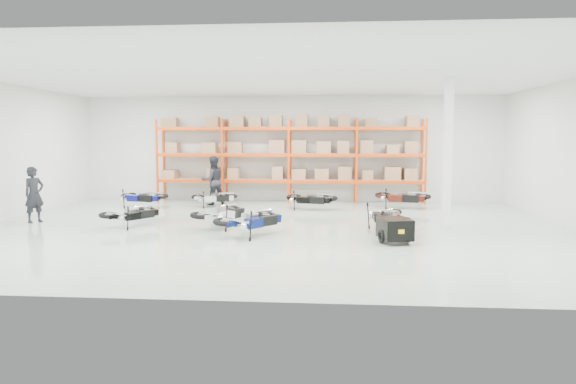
# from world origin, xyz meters

# --- Properties ---
(room) EXTENTS (18.00, 18.00, 18.00)m
(room) POSITION_xyz_m (0.00, 0.00, 2.25)
(room) COLOR #A6B9A7
(room) RESTS_ON ground
(pallet_rack) EXTENTS (11.28, 0.98, 3.62)m
(pallet_rack) POSITION_xyz_m (-0.00, 6.45, 2.26)
(pallet_rack) COLOR #DD400B
(pallet_rack) RESTS_ON ground
(structural_column) EXTENTS (0.25, 0.25, 4.50)m
(structural_column) POSITION_xyz_m (5.20, 0.50, 2.25)
(structural_column) COLOR white
(structural_column) RESTS_ON ground
(moto_blue_centre) EXTENTS (1.89, 2.05, 1.21)m
(moto_blue_centre) POSITION_xyz_m (-0.45, -1.33, 0.57)
(moto_blue_centre) COLOR #07134C
(moto_blue_centre) RESTS_ON ground
(moto_silver_left) EXTENTS (1.60, 2.06, 1.19)m
(moto_silver_left) POSITION_xyz_m (-1.53, -0.08, 0.56)
(moto_silver_left) COLOR silver
(moto_silver_left) RESTS_ON ground
(moto_black_far_left) EXTENTS (1.62, 1.83, 1.07)m
(moto_black_far_left) POSITION_xyz_m (-4.34, -0.09, 0.51)
(moto_black_far_left) COLOR black
(moto_black_far_left) RESTS_ON ground
(moto_touring_right) EXTENTS (0.96, 1.85, 1.18)m
(moto_touring_right) POSITION_xyz_m (3.37, -0.37, 0.56)
(moto_touring_right) COLOR black
(moto_touring_right) RESTS_ON ground
(trailer) EXTENTS (0.91, 1.58, 0.64)m
(trailer) POSITION_xyz_m (3.37, -1.97, 0.37)
(trailer) COLOR black
(trailer) RESTS_ON ground
(moto_back_a) EXTENTS (1.90, 1.24, 1.13)m
(moto_back_a) POSITION_xyz_m (-5.63, 4.18, 0.53)
(moto_back_a) COLOR navy
(moto_back_a) RESTS_ON ground
(moto_back_b) EXTENTS (1.70, 1.13, 1.01)m
(moto_back_b) POSITION_xyz_m (-2.83, 4.59, 0.48)
(moto_back_b) COLOR #B8BCC2
(moto_back_b) RESTS_ON ground
(moto_back_c) EXTENTS (1.90, 1.27, 1.13)m
(moto_back_c) POSITION_xyz_m (0.96, 4.12, 0.53)
(moto_back_c) COLOR black
(moto_back_c) RESTS_ON ground
(moto_back_d) EXTENTS (2.03, 1.40, 1.19)m
(moto_back_d) POSITION_xyz_m (4.48, 4.76, 0.56)
(moto_back_d) COLOR #45150D
(moto_back_d) RESTS_ON ground
(person_left) EXTENTS (0.69, 0.78, 1.80)m
(person_left) POSITION_xyz_m (-7.80, 0.49, 0.90)
(person_left) COLOR black
(person_left) RESTS_ON ground
(person_back) EXTENTS (1.20, 1.12, 1.98)m
(person_back) POSITION_xyz_m (-3.03, 5.25, 0.99)
(person_back) COLOR #21222A
(person_back) RESTS_ON ground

